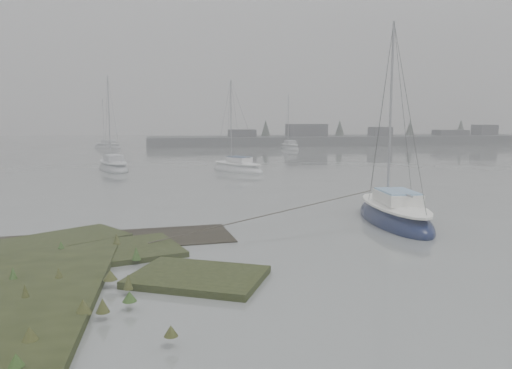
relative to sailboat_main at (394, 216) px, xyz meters
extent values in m
plane|color=slate|center=(-9.05, 24.30, -0.28)|extent=(160.00, 160.00, 0.00)
cube|color=#4C4F51|center=(16.95, 56.30, 0.32)|extent=(60.00, 8.00, 1.60)
cube|color=#424247|center=(0.95, 55.30, 1.12)|extent=(4.00, 3.00, 2.20)
cube|color=#424247|center=(10.95, 55.30, 1.52)|extent=(6.00, 3.00, 3.00)
cube|color=#424247|center=(22.95, 55.30, 1.27)|extent=(3.00, 3.00, 2.50)
cube|color=#424247|center=(34.95, 55.30, 1.02)|extent=(5.00, 3.00, 2.00)
cube|color=#424247|center=(40.95, 55.30, 1.42)|extent=(3.00, 3.00, 2.80)
cone|color=#384238|center=(4.95, 57.30, 1.92)|extent=(2.00, 2.00, 3.50)
cone|color=#384238|center=(16.95, 57.30, 1.92)|extent=(2.00, 2.00, 3.50)
cone|color=#384238|center=(28.95, 57.30, 1.92)|extent=(2.00, 2.00, 3.50)
cone|color=#384238|center=(37.95, 57.30, 1.92)|extent=(2.00, 2.00, 3.50)
ellipsoid|color=#0F183A|center=(0.00, 0.01, -0.17)|extent=(2.47, 6.55, 1.56)
ellipsoid|color=white|center=(0.00, 0.01, 0.45)|extent=(2.00, 5.70, 0.44)
cube|color=white|center=(-0.01, -0.26, 0.84)|extent=(1.50, 2.28, 0.46)
cube|color=#80A9D0|center=(-0.01, -0.26, 1.10)|extent=(1.40, 2.09, 0.07)
cylinder|color=#939399|center=(0.05, 0.84, 4.46)|extent=(0.10, 0.10, 7.36)
cylinder|color=#939399|center=(-0.02, -0.45, 1.10)|extent=(0.23, 2.58, 0.08)
ellipsoid|color=white|center=(-4.10, 20.73, -0.18)|extent=(4.76, 5.70, 1.37)
ellipsoid|color=white|center=(-4.10, 20.73, 0.36)|extent=(4.04, 4.89, 0.39)
cube|color=white|center=(-3.96, 20.53, 0.70)|extent=(2.10, 2.28, 0.40)
cube|color=navy|center=(-3.96, 20.53, 0.93)|extent=(1.95, 2.10, 0.06)
cylinder|color=#939399|center=(-4.52, 21.32, 3.88)|extent=(0.09, 0.09, 6.46)
cylinder|color=#939399|center=(-3.87, 20.39, 0.93)|extent=(1.36, 1.89, 0.07)
ellipsoid|color=#A5ABAE|center=(-14.20, 23.23, -0.18)|extent=(3.90, 6.28, 1.45)
ellipsoid|color=silver|center=(-14.20, 23.23, 0.40)|extent=(3.27, 5.43, 0.41)
cube|color=silver|center=(-14.12, 22.98, 0.76)|extent=(1.91, 2.36, 0.43)
cube|color=silver|center=(-14.12, 22.98, 1.00)|extent=(1.77, 2.17, 0.07)
cylinder|color=#939399|center=(-14.47, 23.95, 4.11)|extent=(0.09, 0.09, 6.83)
cylinder|color=#939399|center=(-14.06, 22.82, 1.00)|extent=(0.89, 2.27, 0.08)
ellipsoid|color=silver|center=(6.34, 46.77, -0.18)|extent=(2.24, 5.79, 1.38)
ellipsoid|color=silver|center=(6.34, 46.77, 0.37)|extent=(1.82, 5.04, 0.39)
cube|color=silver|center=(6.35, 46.53, 0.71)|extent=(1.35, 2.03, 0.41)
cube|color=silver|center=(6.35, 46.53, 0.94)|extent=(1.25, 1.86, 0.06)
cylinder|color=#939399|center=(6.29, 47.50, 3.90)|extent=(0.09, 0.09, 6.49)
cylinder|color=#939399|center=(6.36, 46.37, 0.94)|extent=(0.23, 2.27, 0.07)
ellipsoid|color=silver|center=(-18.46, 53.47, -0.19)|extent=(5.06, 4.76, 1.27)
ellipsoid|color=silver|center=(-18.46, 53.47, 0.32)|extent=(4.33, 4.06, 0.36)
cube|color=silver|center=(-18.30, 53.32, 0.63)|extent=(2.09, 2.03, 0.37)
cube|color=silver|center=(-18.30, 53.32, 0.84)|extent=(1.93, 1.88, 0.06)
cylinder|color=#939399|center=(-18.97, 53.91, 3.57)|extent=(0.08, 0.08, 5.98)
cylinder|color=#939399|center=(-18.18, 53.22, 0.84)|extent=(1.61, 1.44, 0.07)
camera|label=1|loc=(-9.10, -19.48, 4.19)|focal=35.00mm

